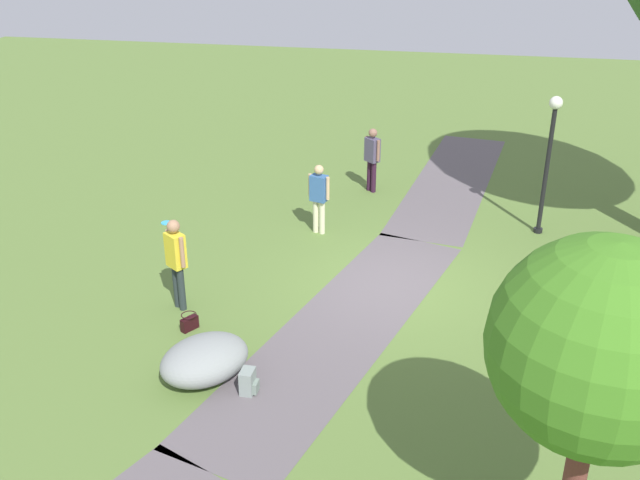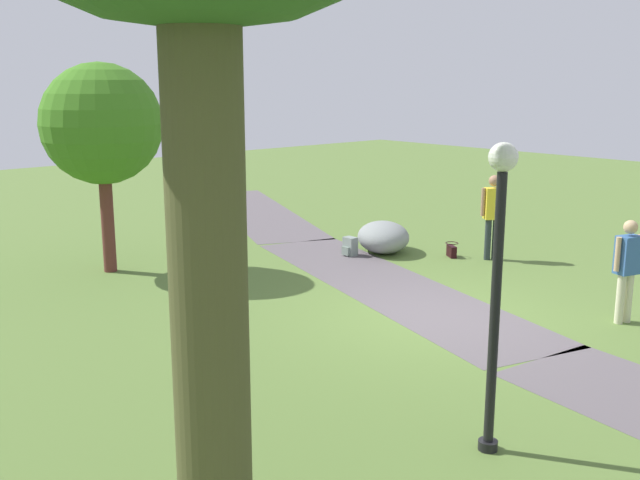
% 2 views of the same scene
% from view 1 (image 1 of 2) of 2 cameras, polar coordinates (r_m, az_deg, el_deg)
% --- Properties ---
extents(ground_plane, '(48.00, 48.00, 0.00)m').
position_cam_1_polar(ground_plane, '(14.25, 6.00, -3.52)').
color(ground_plane, '#577334').
extents(footpath_segment_near, '(8.19, 3.00, 0.01)m').
position_cam_1_polar(footpath_segment_near, '(19.72, 10.41, 4.63)').
color(footpath_segment_near, '#5D5559').
rests_on(footpath_segment_near, ground).
extents(footpath_segment_mid, '(8.21, 4.01, 0.01)m').
position_cam_1_polar(footpath_segment_mid, '(12.82, 1.72, -6.92)').
color(footpath_segment_mid, '#5D5559').
rests_on(footpath_segment_mid, ground).
extents(young_tree_near_path, '(2.28, 2.28, 4.00)m').
position_cam_1_polar(young_tree_near_path, '(7.70, 21.29, -7.95)').
color(young_tree_near_path, brown).
rests_on(young_tree_near_path, ground).
extents(lamp_post, '(0.28, 0.28, 3.13)m').
position_cam_1_polar(lamp_post, '(16.41, 17.67, 6.80)').
color(lamp_post, black).
rests_on(lamp_post, ground).
extents(lawn_boulder, '(1.83, 1.78, 0.67)m').
position_cam_1_polar(lawn_boulder, '(11.56, -9.10, -9.31)').
color(lawn_boulder, gray).
rests_on(lawn_boulder, ground).
extents(woman_with_handbag, '(0.41, 0.44, 1.77)m').
position_cam_1_polar(woman_with_handbag, '(13.17, -11.29, -1.38)').
color(woman_with_handbag, '#252F31').
rests_on(woman_with_handbag, ground).
extents(man_near_boulder, '(0.42, 0.43, 1.67)m').
position_cam_1_polar(man_near_boulder, '(18.43, 4.14, 6.68)').
color(man_near_boulder, '#2D1429').
rests_on(man_near_boulder, ground).
extents(passerby_on_path, '(0.33, 0.50, 1.61)m').
position_cam_1_polar(passerby_on_path, '(15.98, -0.09, 3.63)').
color(passerby_on_path, beige).
rests_on(passerby_on_path, ground).
extents(handbag_on_grass, '(0.38, 0.38, 0.31)m').
position_cam_1_polar(handbag_on_grass, '(12.89, -10.28, -6.44)').
color(handbag_on_grass, black).
rests_on(handbag_on_grass, ground).
extents(backpack_by_boulder, '(0.28, 0.26, 0.40)m').
position_cam_1_polar(backpack_by_boulder, '(11.24, -5.68, -11.10)').
color(backpack_by_boulder, gray).
rests_on(backpack_by_boulder, ground).
extents(frisbee_on_grass, '(0.24, 0.24, 0.02)m').
position_cam_1_polar(frisbee_on_grass, '(17.20, -12.05, 1.34)').
color(frisbee_on_grass, '#37A8E2').
rests_on(frisbee_on_grass, ground).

